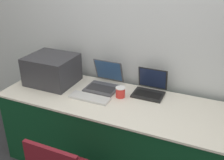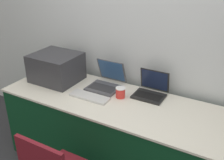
{
  "view_description": "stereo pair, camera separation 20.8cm",
  "coord_description": "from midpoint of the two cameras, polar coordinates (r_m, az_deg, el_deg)",
  "views": [
    {
      "loc": [
        0.82,
        -1.59,
        1.98
      ],
      "look_at": [
        -0.07,
        0.4,
        0.96
      ],
      "focal_mm": 42.0,
      "sensor_mm": 36.0,
      "label": 1
    },
    {
      "loc": [
        1.0,
        -1.5,
        1.98
      ],
      "look_at": [
        -0.07,
        0.4,
        0.96
      ],
      "focal_mm": 42.0,
      "sensor_mm": 36.0,
      "label": 2
    }
  ],
  "objects": [
    {
      "name": "coffee_cup",
      "position": [
        2.47,
        4.27,
        -2.78
      ],
      "size": [
        0.09,
        0.09,
        0.1
      ],
      "color": "red",
      "rests_on": "table"
    },
    {
      "name": "laptop_left",
      "position": [
        2.66,
        1.0,
        -0.36
      ],
      "size": [
        0.31,
        0.35,
        0.26
      ],
      "color": "#4C4C51",
      "rests_on": "table"
    },
    {
      "name": "wall_back",
      "position": [
        2.64,
        8.38,
        9.88
      ],
      "size": [
        8.0,
        0.05,
        2.6
      ],
      "color": "silver",
      "rests_on": "ground_plane"
    },
    {
      "name": "external_keyboard",
      "position": [
        2.47,
        -2.51,
        -3.72
      ],
      "size": [
        0.39,
        0.13,
        0.02
      ],
      "color": "silver",
      "rests_on": "table"
    },
    {
      "name": "printer",
      "position": [
        2.8,
        -10.03,
        2.89
      ],
      "size": [
        0.47,
        0.42,
        0.29
      ],
      "color": "#333338",
      "rests_on": "table"
    },
    {
      "name": "laptop_right",
      "position": [
        2.54,
        10.79,
        -2.24
      ],
      "size": [
        0.29,
        0.27,
        0.23
      ],
      "color": "black",
      "rests_on": "table"
    },
    {
      "name": "table",
      "position": [
        2.65,
        3.24,
        -11.9
      ],
      "size": [
        2.25,
        0.75,
        0.78
      ],
      "color": "#0C381E",
      "rests_on": "ground_plane"
    }
  ]
}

